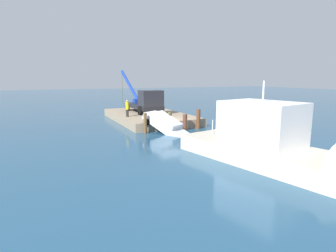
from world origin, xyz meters
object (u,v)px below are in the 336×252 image
at_px(salvaged_car, 167,125).
at_px(crane_truck, 146,102).
at_px(dock_worker, 127,108).
at_px(moored_yacht, 298,163).

bearing_deg(salvaged_car, crane_truck, 173.40).
distance_m(crane_truck, dock_worker, 3.61).
distance_m(dock_worker, salvaged_car, 6.27).
xyz_separation_m(crane_truck, moored_yacht, (20.44, 1.06, -1.67)).
relative_size(salvaged_car, moored_yacht, 0.35).
relative_size(crane_truck, moored_yacht, 0.73).
xyz_separation_m(salvaged_car, moored_yacht, (12.38, 2.00, -0.24)).
xyz_separation_m(crane_truck, salvaged_car, (8.06, -0.93, -1.43)).
relative_size(crane_truck, dock_worker, 5.71).
bearing_deg(crane_truck, salvaged_car, -6.60).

